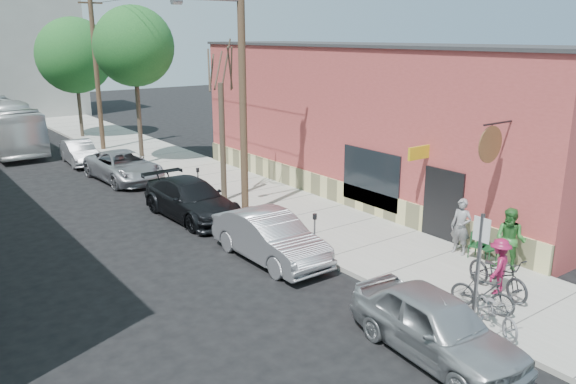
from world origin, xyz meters
TOP-DOWN VIEW (x-y plane):
  - ground at (0.00, 0.00)m, footprint 120.00×120.00m
  - sidewalk at (4.25, 11.00)m, footprint 4.50×58.00m
  - cafe_building at (8.99, 4.99)m, footprint 6.60×20.20m
  - sign_post at (2.35, -5.30)m, footprint 0.07×0.45m
  - parking_meter_near at (2.25, 0.76)m, footprint 0.14×0.14m
  - parking_meter_far at (2.25, 8.82)m, footprint 0.14×0.14m
  - utility_pole_near at (2.39, 5.31)m, footprint 3.57×0.28m
  - utility_pole_far at (2.45, 21.72)m, footprint 1.80×0.28m
  - tree_bare at (2.80, 7.54)m, footprint 0.24×0.24m
  - tree_leafy_mid at (2.80, 16.44)m, footprint 4.16×4.16m
  - tree_leafy_far at (2.80, 26.99)m, footprint 5.03×5.03m
  - patio_chair_a at (5.98, -3.20)m, footprint 0.61×0.61m
  - patio_chair_b at (5.92, -2.87)m, footprint 0.64×0.64m
  - patron_grey at (5.80, -2.27)m, footprint 0.55×0.74m
  - patron_green at (5.85, -3.98)m, footprint 0.93×1.08m
  - cyclist at (4.23, -4.70)m, footprint 1.14×0.83m
  - cyclist_bike at (4.23, -4.70)m, footprint 1.13×2.20m
  - parked_bike_a at (2.99, -5.08)m, footprint 0.91×1.71m
  - parked_bike_b at (2.47, -5.85)m, footprint 1.27×1.83m
  - car_0 at (0.57, -5.56)m, footprint 2.18×4.56m
  - car_1 at (0.80, 1.24)m, footprint 1.67×4.67m
  - car_2 at (0.79, 6.64)m, footprint 2.32×5.25m
  - car_3 at (0.80, 13.84)m, footprint 2.68×5.33m
  - car_4 at (0.20, 18.93)m, footprint 1.63×4.05m
  - bus at (-2.26, 25.76)m, footprint 2.57×10.87m

SIDE VIEW (x-z plane):
  - ground at x=0.00m, z-range 0.00..0.00m
  - sidewalk at x=4.25m, z-range 0.00..0.15m
  - patio_chair_a at x=5.98m, z-range 0.15..1.03m
  - patio_chair_b at x=5.92m, z-range 0.15..1.03m
  - parked_bike_b at x=2.47m, z-range 0.15..1.06m
  - parked_bike_a at x=2.99m, z-range 0.15..1.14m
  - car_4 at x=0.20m, z-range 0.00..1.31m
  - cyclist_bike at x=4.23m, z-range 0.15..1.25m
  - car_3 at x=0.80m, z-range 0.00..1.45m
  - car_2 at x=0.79m, z-range 0.00..1.50m
  - car_0 at x=0.57m, z-range 0.00..1.50m
  - car_1 at x=0.80m, z-range 0.00..1.53m
  - cyclist at x=4.23m, z-range 0.15..1.73m
  - parking_meter_near at x=2.25m, z-range 0.36..1.60m
  - parking_meter_far at x=2.25m, z-range 0.36..1.60m
  - patron_grey at x=5.80m, z-range 0.15..1.98m
  - patron_green at x=5.85m, z-range 0.15..2.08m
  - bus at x=-2.26m, z-range 0.00..3.03m
  - sign_post at x=2.35m, z-range 0.43..3.23m
  - tree_bare at x=2.80m, z-range 0.15..5.10m
  - cafe_building at x=8.99m, z-range 0.00..6.61m
  - utility_pole_far at x=2.45m, z-range 0.34..10.34m
  - utility_pole_near at x=2.39m, z-range 0.41..10.41m
  - tree_leafy_far at x=2.80m, z-range 1.62..9.61m
  - tree_leafy_mid at x=2.80m, z-range 2.21..10.54m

